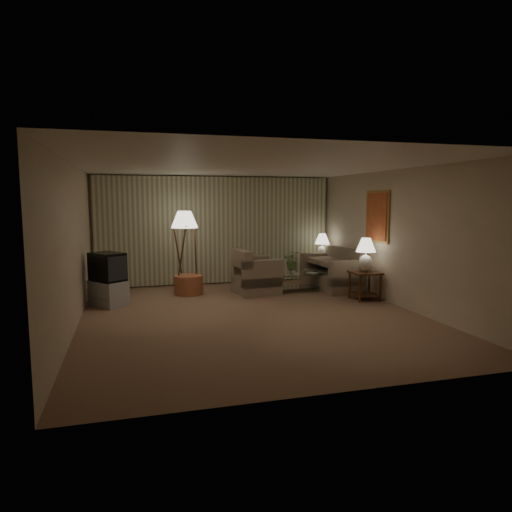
{
  "coord_description": "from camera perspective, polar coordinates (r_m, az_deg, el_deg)",
  "views": [
    {
      "loc": [
        -2.11,
        -7.84,
        2.08
      ],
      "look_at": [
        0.24,
        0.6,
        1.02
      ],
      "focal_mm": 32.0,
      "sensor_mm": 36.0,
      "label": 1
    }
  ],
  "objects": [
    {
      "name": "side_table_near",
      "position": [
        9.89,
        13.46,
        -2.99
      ],
      "size": [
        0.57,
        0.57,
        0.6
      ],
      "color": "#37220F",
      "rests_on": "ground"
    },
    {
      "name": "flowers",
      "position": [
        10.48,
        4.57,
        -0.31
      ],
      "size": [
        0.49,
        0.46,
        0.43
      ],
      "primitive_type": "imported",
      "rotation": [
        0.0,
        0.0,
        -0.4
      ],
      "color": "#4B7032",
      "rests_on": "vase"
    },
    {
      "name": "sofa",
      "position": [
        11.02,
        9.37,
        -2.07
      ],
      "size": [
        1.8,
        1.04,
        0.76
      ],
      "rotation": [
        0.0,
        0.0,
        -1.52
      ],
      "color": "gray",
      "rests_on": "ground"
    },
    {
      "name": "coffee_table",
      "position": [
        10.61,
        5.31,
        -2.92
      ],
      "size": [
        1.11,
        0.61,
        0.41
      ],
      "color": "silver",
      "rests_on": "ground"
    },
    {
      "name": "floor_lamp",
      "position": [
        10.41,
        -8.86,
        0.71
      ],
      "size": [
        0.6,
        0.6,
        1.86
      ],
      "color": "#37220F",
      "rests_on": "ground"
    },
    {
      "name": "table_lamp_near",
      "position": [
        9.81,
        13.56,
        0.5
      ],
      "size": [
        0.41,
        0.41,
        0.71
      ],
      "color": "white",
      "rests_on": "side_table_near"
    },
    {
      "name": "book",
      "position": [
        10.58,
        6.78,
        -2.16
      ],
      "size": [
        0.28,
        0.3,
        0.02
      ],
      "primitive_type": "imported",
      "rotation": [
        0.0,
        0.0,
        0.53
      ],
      "color": "olive",
      "rests_on": "coffee_table"
    },
    {
      "name": "ottoman",
      "position": [
        10.36,
        -8.41,
        -3.56
      ],
      "size": [
        0.83,
        0.83,
        0.43
      ],
      "primitive_type": "cylinder",
      "rotation": [
        0.0,
        0.0,
        -0.36
      ],
      "color": "#995533",
      "rests_on": "ground"
    },
    {
      "name": "crt_tv",
      "position": [
        9.51,
        -18.08,
        -1.3
      ],
      "size": [
        1.11,
        1.1,
        0.57
      ],
      "primitive_type": "cube",
      "rotation": [
        0.0,
        0.0,
        -0.93
      ],
      "color": "black",
      "rests_on": "tv_cabinet"
    },
    {
      "name": "armchair",
      "position": [
        10.28,
        0.0,
        -2.53
      ],
      "size": [
        1.13,
        1.09,
        0.79
      ],
      "rotation": [
        0.0,
        0.0,
        1.67
      ],
      "color": "gray",
      "rests_on": "ground"
    },
    {
      "name": "side_table_far",
      "position": [
        11.87,
        8.23,
        -1.33
      ],
      "size": [
        0.48,
        0.4,
        0.6
      ],
      "color": "#37220F",
      "rests_on": "ground"
    },
    {
      "name": "ground",
      "position": [
        8.39,
        -0.51,
        -7.47
      ],
      "size": [
        7.0,
        7.0,
        0.0
      ],
      "primitive_type": "plane",
      "color": "brown",
      "rests_on": "ground"
    },
    {
      "name": "table_lamp_far",
      "position": [
        11.8,
        8.28,
        1.49
      ],
      "size": [
        0.38,
        0.38,
        0.65
      ],
      "color": "white",
      "rests_on": "side_table_far"
    },
    {
      "name": "room_shell",
      "position": [
        9.6,
        -2.74,
        4.9
      ],
      "size": [
        6.04,
        7.02,
        2.72
      ],
      "color": "beige",
      "rests_on": "ground"
    },
    {
      "name": "vase",
      "position": [
        10.52,
        4.56,
        -1.86
      ],
      "size": [
        0.15,
        0.15,
        0.14
      ],
      "primitive_type": "imported",
      "rotation": [
        0.0,
        0.0,
        -0.15
      ],
      "color": "white",
      "rests_on": "coffee_table"
    },
    {
      "name": "tv_cabinet",
      "position": [
        9.59,
        -17.96,
        -4.45
      ],
      "size": [
        1.21,
        1.19,
        0.5
      ],
      "primitive_type": "cube",
      "rotation": [
        0.0,
        0.0,
        -0.93
      ],
      "color": "#ADADAF",
      "rests_on": "ground"
    }
  ]
}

